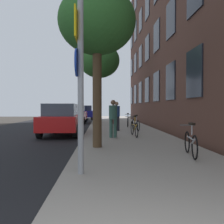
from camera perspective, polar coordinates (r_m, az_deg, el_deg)
The scene contains 18 objects.
ground_plane at distance 16.07m, azimuth -10.61°, elevation -4.05°, with size 41.80×41.80×0.00m, color #332D28.
road_asphalt at distance 16.49m, azimuth -17.88°, elevation -3.94°, with size 7.00×38.00×0.01m, color black.
sidewalk at distance 15.96m, azimuth 1.96°, elevation -3.85°, with size 4.20×38.00×0.12m, color gray.
building_facade at distance 16.77m, azimuth 11.59°, elevation 20.53°, with size 0.56×27.00×14.00m.
sign_post at distance 4.88m, azimuth -7.79°, elevation 9.02°, with size 0.16×0.60×3.54m.
traffic_light at distance 24.63m, azimuth -3.47°, elevation 3.32°, with size 0.43×0.24×3.27m.
tree_near at distance 8.50m, azimuth -3.60°, elevation 20.51°, with size 2.59×2.59×5.31m.
tree_far at distance 18.82m, azimuth -3.07°, elevation 12.08°, with size 3.14×3.14×6.28m.
bicycle_0 at distance 6.94m, azimuth 18.32°, elevation -7.06°, with size 0.44×1.58×0.93m.
bicycle_1 at distance 11.05m, azimuth 5.36°, elevation -3.84°, with size 0.42×1.75×0.97m.
bicycle_2 at distance 13.63m, azimuth 5.71°, elevation -2.99°, with size 0.42×1.60×0.91m.
bicycle_3 at distance 16.26m, azimuth 3.83°, elevation -2.26°, with size 0.42×1.72×0.94m.
pedestrian_0 at distance 10.49m, azimuth 0.27°, elevation -0.98°, with size 0.49×0.49×1.66m.
pedestrian_1 at distance 13.44m, azimuth 1.11°, elevation -0.53°, with size 0.46×0.46×1.65m.
pedestrian_2 at distance 18.98m, azimuth 0.37°, elevation -0.19°, with size 0.48×0.48×1.54m.
car_0 at distance 12.62m, azimuth -11.96°, elevation -1.67°, with size 1.87×4.13×1.62m.
car_1 at distance 21.67m, azimuth -8.80°, elevation -0.45°, with size 1.91×4.28×1.62m.
car_2 at distance 28.39m, azimuth -6.49°, elevation -0.04°, with size 2.04×4.39×1.62m.
Camera 1 is at (-0.19, -0.85, 1.48)m, focal length 38.20 mm.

